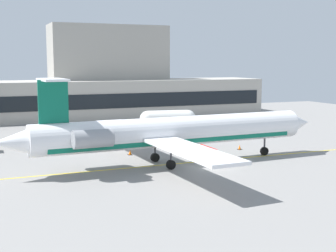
{
  "coord_description": "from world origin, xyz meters",
  "views": [
    {
      "loc": [
        -20.76,
        -39.74,
        10.1
      ],
      "look_at": [
        -0.71,
        8.79,
        3.0
      ],
      "focal_mm": 50.79,
      "sensor_mm": 36.0,
      "label": 1
    }
  ],
  "objects_px": {
    "regional_jet": "(170,132)",
    "fuel_tank": "(168,118)",
    "belt_loader": "(88,136)",
    "pushback_tractor": "(91,130)"
  },
  "relations": [
    {
      "from": "pushback_tractor",
      "to": "belt_loader",
      "type": "height_order",
      "value": "belt_loader"
    },
    {
      "from": "regional_jet",
      "to": "fuel_tank",
      "type": "xyz_separation_m",
      "value": [
        9.75,
        24.15,
        -1.72
      ]
    },
    {
      "from": "pushback_tractor",
      "to": "fuel_tank",
      "type": "bearing_deg",
      "value": 15.23
    },
    {
      "from": "regional_jet",
      "to": "fuel_tank",
      "type": "relative_size",
      "value": 3.97
    },
    {
      "from": "regional_jet",
      "to": "fuel_tank",
      "type": "bearing_deg",
      "value": 68.01
    },
    {
      "from": "belt_loader",
      "to": "fuel_tank",
      "type": "bearing_deg",
      "value": 30.62
    },
    {
      "from": "pushback_tractor",
      "to": "fuel_tank",
      "type": "height_order",
      "value": "fuel_tank"
    },
    {
      "from": "pushback_tractor",
      "to": "fuel_tank",
      "type": "xyz_separation_m",
      "value": [
        12.73,
        3.47,
        0.72
      ]
    },
    {
      "from": "regional_jet",
      "to": "belt_loader",
      "type": "height_order",
      "value": "regional_jet"
    },
    {
      "from": "regional_jet",
      "to": "belt_loader",
      "type": "relative_size",
      "value": 8.28
    }
  ]
}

